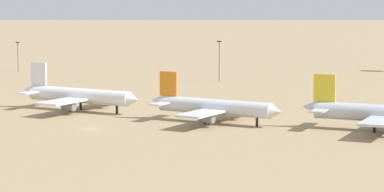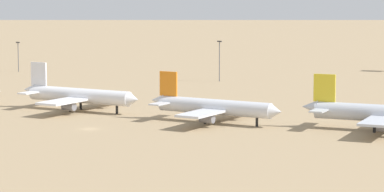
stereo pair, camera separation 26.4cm
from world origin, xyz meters
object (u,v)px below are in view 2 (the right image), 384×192
parked_jet_yellow_5 (382,113)px  light_pole_mid (18,54)px  parked_jet_white_3 (79,96)px  parked_jet_orange_4 (213,107)px  light_pole_west (219,58)px

parked_jet_yellow_5 → light_pole_mid: size_ratio=3.31×
parked_jet_white_3 → light_pole_mid: bearing=138.0°
parked_jet_orange_4 → parked_jet_yellow_5: (44.91, 7.96, 0.27)m
parked_jet_white_3 → parked_jet_orange_4: bearing=-1.7°
parked_jet_yellow_5 → light_pole_mid: (-189.51, 84.12, 3.01)m
parked_jet_orange_4 → light_pole_west: size_ratio=2.55×
parked_jet_white_3 → parked_jet_yellow_5: bearing=4.4°
parked_jet_white_3 → parked_jet_orange_4: size_ratio=1.04×
parked_jet_yellow_5 → parked_jet_orange_4: bearing=-175.3°
parked_jet_white_3 → parked_jet_orange_4: parked_jet_white_3 is taller
light_pole_mid → parked_jet_white_3: bearing=-42.6°
parked_jet_white_3 → parked_jet_orange_4: 46.78m
parked_jet_white_3 → light_pole_west: size_ratio=2.65×
light_pole_mid → parked_jet_orange_4: bearing=-32.5°
light_pole_mid → light_pole_west: bearing=3.7°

